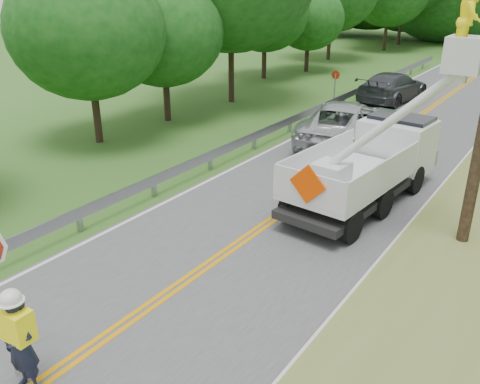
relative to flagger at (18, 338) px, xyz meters
The scene contains 8 objects.
ground 1.19m from the flagger, 81.90° to the left, with size 140.00×140.00×0.00m, color #345C1E.
road 14.47m from the flagger, 89.76° to the left, with size 7.20×96.00×0.03m.
guardrail 15.84m from the flagger, 104.48° to the left, with size 0.18×48.00×0.77m.
flagger is the anchor object (origin of this frame).
bucket_truck 11.64m from the flagger, 80.00° to the left, with size 4.45×6.83×6.56m.
suv_silver 16.45m from the flagger, 94.81° to the left, with size 2.95×6.41×1.78m, color silver.
suv_darkgrey 25.34m from the flagger, 95.19° to the left, with size 2.29×5.62×1.63m, color #3C3F45.
stop_sign_permanent 21.39m from the flagger, 100.74° to the left, with size 0.47×0.06×2.19m.
Camera 1 is at (6.82, -3.91, 6.65)m, focal length 37.82 mm.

